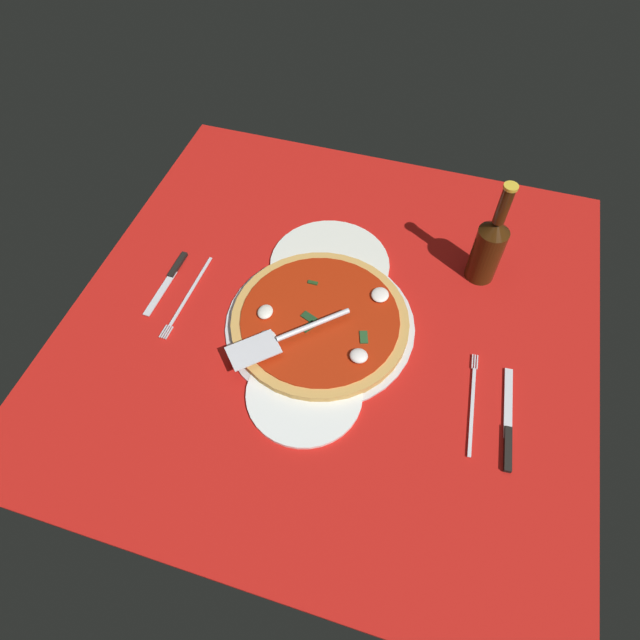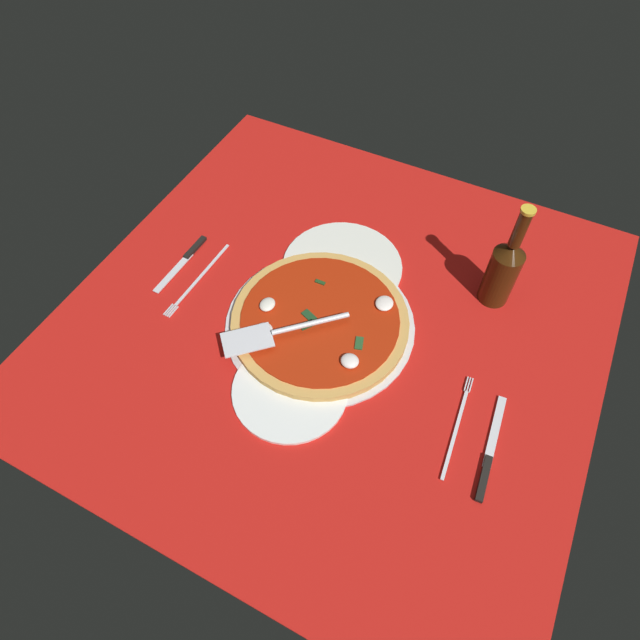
# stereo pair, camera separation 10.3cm
# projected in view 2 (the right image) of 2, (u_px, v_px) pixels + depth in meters

# --- Properties ---
(ground_plane) EXTENTS (1.00, 1.00, 0.01)m
(ground_plane) POSITION_uv_depth(u_px,v_px,m) (333.00, 321.00, 1.05)
(ground_plane) COLOR red
(checker_pattern) EXTENTS (1.00, 1.00, 0.00)m
(checker_pattern) POSITION_uv_depth(u_px,v_px,m) (333.00, 320.00, 1.05)
(checker_pattern) COLOR silver
(checker_pattern) RESTS_ON ground_plane
(pizza_pan) EXTENTS (0.37, 0.37, 0.01)m
(pizza_pan) POSITION_uv_depth(u_px,v_px,m) (320.00, 324.00, 1.04)
(pizza_pan) COLOR silver
(pizza_pan) RESTS_ON ground_plane
(dinner_plate_left) EXTENTS (0.21, 0.21, 0.01)m
(dinner_plate_left) POSITION_uv_depth(u_px,v_px,m) (291.00, 390.00, 0.95)
(dinner_plate_left) COLOR white
(dinner_plate_left) RESTS_ON ground_plane
(dinner_plate_right) EXTENTS (0.25, 0.25, 0.01)m
(dinner_plate_right) POSITION_uv_depth(u_px,v_px,m) (342.00, 266.00, 1.12)
(dinner_plate_right) COLOR white
(dinner_plate_right) RESTS_ON ground_plane
(pizza) EXTENTS (0.34, 0.34, 0.03)m
(pizza) POSITION_uv_depth(u_px,v_px,m) (320.00, 320.00, 1.03)
(pizza) COLOR gold
(pizza) RESTS_ON pizza_pan
(pizza_server) EXTENTS (0.19, 0.20, 0.01)m
(pizza_server) POSITION_uv_depth(u_px,v_px,m) (279.00, 332.00, 0.98)
(pizza_server) COLOR silver
(pizza_server) RESTS_ON pizza
(place_setting_near) EXTENTS (0.21, 0.15, 0.01)m
(place_setting_near) POSITION_uv_depth(u_px,v_px,m) (473.00, 442.00, 0.90)
(place_setting_near) COLOR white
(place_setting_near) RESTS_ON ground_plane
(place_setting_far) EXTENTS (0.23, 0.13, 0.01)m
(place_setting_far) POSITION_uv_depth(u_px,v_px,m) (192.00, 270.00, 1.12)
(place_setting_far) COLOR silver
(place_setting_far) RESTS_ON ground_plane
(beer_bottle) EXTENTS (0.06, 0.06, 0.24)m
(beer_bottle) POSITION_uv_depth(u_px,v_px,m) (503.00, 270.00, 1.01)
(beer_bottle) COLOR #381D09
(beer_bottle) RESTS_ON ground_plane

